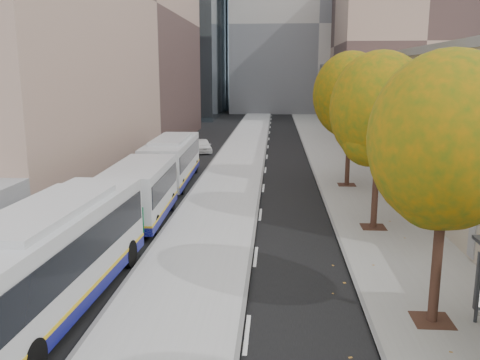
{
  "coord_description": "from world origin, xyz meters",
  "views": [
    {
      "loc": [
        -0.95,
        -0.72,
        7.03
      ],
      "look_at": [
        -2.44,
        20.59,
        2.5
      ],
      "focal_mm": 38.0,
      "sensor_mm": 36.0,
      "label": 1
    }
  ],
  "objects": [
    {
      "name": "tree_c",
      "position": [
        3.6,
        13.0,
        5.25
      ],
      "size": [
        4.2,
        4.2,
        7.28
      ],
      "color": "black",
      "rests_on": "sidewalk"
    },
    {
      "name": "building_far_block",
      "position": [
        6.0,
        96.0,
        15.0
      ],
      "size": [
        30.0,
        18.0,
        30.0
      ],
      "primitive_type": "cube",
      "color": "#A9A29A",
      "rests_on": "ground"
    },
    {
      "name": "tree_d",
      "position": [
        3.6,
        22.0,
        5.47
      ],
      "size": [
        4.4,
        4.4,
        7.6
      ],
      "color": "black",
      "rests_on": "sidewalk"
    },
    {
      "name": "distant_car",
      "position": [
        -7.46,
        44.12,
        0.61
      ],
      "size": [
        2.27,
        3.81,
        1.21
      ],
      "primitive_type": "imported",
      "rotation": [
        0.0,
        0.0,
        0.25
      ],
      "color": "white",
      "rests_on": "ground"
    },
    {
      "name": "bus_far",
      "position": [
        -7.48,
        27.46,
        1.52
      ],
      "size": [
        2.99,
        16.79,
        2.79
      ],
      "rotation": [
        0.0,
        0.0,
        0.03
      ],
      "color": "#BABDC1",
      "rests_on": "ground"
    },
    {
      "name": "sidewalk",
      "position": [
        4.12,
        35.0,
        0.04
      ],
      "size": [
        4.75,
        150.0,
        0.08
      ],
      "primitive_type": "cube",
      "color": "gray",
      "rests_on": "ground"
    },
    {
      "name": "building_tan",
      "position": [
        15.5,
        64.0,
        4.0
      ],
      "size": [
        18.0,
        92.0,
        8.0
      ],
      "primitive_type": "cube",
      "color": "gray",
      "rests_on": "ground"
    },
    {
      "name": "building_midrise",
      "position": [
        -22.5,
        41.0,
        12.5
      ],
      "size": [
        24.0,
        46.0,
        25.0
      ],
      "primitive_type": "cube",
      "color": "#A18170",
      "rests_on": "ground"
    },
    {
      "name": "tree_e",
      "position": [
        3.6,
        31.0,
        5.69
      ],
      "size": [
        4.6,
        4.6,
        7.92
      ],
      "color": "black",
      "rests_on": "sidewalk"
    },
    {
      "name": "bus_platform",
      "position": [
        -3.88,
        35.0,
        0.07
      ],
      "size": [
        4.25,
        150.0,
        0.15
      ],
      "primitive_type": "cube",
      "color": "#B5B5B5",
      "rests_on": "ground"
    }
  ]
}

